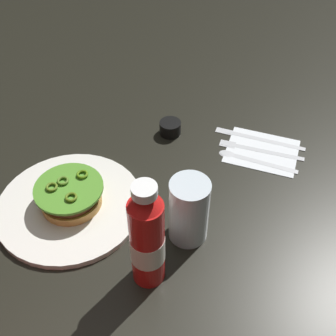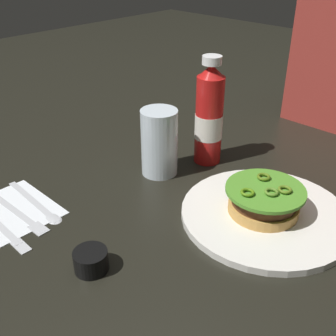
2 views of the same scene
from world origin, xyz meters
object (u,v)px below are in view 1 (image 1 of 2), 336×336
object	(u,v)px
fork_utensil	(254,148)
dinner_plate	(70,205)
water_glass	(189,211)
napkin	(262,151)
butter_knife	(254,137)
spoon_utensil	(247,158)
burger_sandwich	(70,195)
condiment_cup	(169,127)
ketchup_bottle	(147,240)

from	to	relation	value
fork_utensil	dinner_plate	bearing A→B (deg)	42.91
water_glass	napkin	size ratio (longest dim) A/B	0.86
butter_knife	spoon_utensil	world-z (taller)	same
fork_utensil	spoon_utensil	size ratio (longest dim) A/B	1.08
dinner_plate	water_glass	bearing A→B (deg)	-176.22
dinner_plate	butter_knife	world-z (taller)	dinner_plate
fork_utensil	water_glass	bearing A→B (deg)	75.34
burger_sandwich	napkin	world-z (taller)	burger_sandwich
condiment_cup	napkin	bearing A→B (deg)	-178.10
burger_sandwich	butter_knife	distance (m)	0.44
condiment_cup	fork_utensil	distance (m)	0.20
water_glass	fork_utensil	bearing A→B (deg)	-104.66
water_glass	condiment_cup	world-z (taller)	water_glass
condiment_cup	fork_utensil	size ratio (longest dim) A/B	0.26
dinner_plate	ketchup_bottle	world-z (taller)	ketchup_bottle
napkin	fork_utensil	size ratio (longest dim) A/B	0.82
ketchup_bottle	spoon_utensil	xyz separation A→B (m)	(-0.10, -0.34, -0.10)
water_glass	condiment_cup	size ratio (longest dim) A/B	2.66
napkin	water_glass	bearing A→B (deg)	71.73
ketchup_bottle	fork_utensil	xyz separation A→B (m)	(-0.11, -0.38, -0.10)
ketchup_bottle	napkin	distance (m)	0.41
dinner_plate	napkin	bearing A→B (deg)	-138.71
butter_knife	ketchup_bottle	bearing A→B (deg)	76.37
dinner_plate	water_glass	xyz separation A→B (m)	(-0.24, -0.02, 0.06)
ketchup_bottle	water_glass	xyz separation A→B (m)	(-0.04, -0.11, -0.03)
dinner_plate	burger_sandwich	world-z (taller)	burger_sandwich
dinner_plate	burger_sandwich	distance (m)	0.03
burger_sandwich	ketchup_bottle	distance (m)	0.23
butter_knife	spoon_utensil	xyz separation A→B (m)	(0.00, 0.08, 0.00)
butter_knife	spoon_utensil	bearing A→B (deg)	88.82
burger_sandwich	water_glass	xyz separation A→B (m)	(-0.24, -0.01, 0.03)
burger_sandwich	butter_knife	world-z (taller)	burger_sandwich
water_glass	butter_knife	bearing A→B (deg)	-101.57
dinner_plate	condiment_cup	distance (m)	0.30
condiment_cup	butter_knife	bearing A→B (deg)	-166.67
butter_knife	fork_utensil	size ratio (longest dim) A/B	1.10
condiment_cup	spoon_utensil	size ratio (longest dim) A/B	0.28
ketchup_bottle	spoon_utensil	bearing A→B (deg)	-106.25
condiment_cup	napkin	size ratio (longest dim) A/B	0.32
dinner_plate	spoon_utensil	size ratio (longest dim) A/B	1.62
ketchup_bottle	water_glass	size ratio (longest dim) A/B	1.67
burger_sandwich	butter_knife	xyz separation A→B (m)	(-0.30, -0.33, -0.03)
water_glass	butter_knife	xyz separation A→B (m)	(-0.06, -0.31, -0.06)
napkin	spoon_utensil	world-z (taller)	spoon_utensil
napkin	burger_sandwich	bearing A→B (deg)	41.36
dinner_plate	napkin	size ratio (longest dim) A/B	1.83
dinner_plate	napkin	distance (m)	0.44
water_glass	napkin	bearing A→B (deg)	-108.27
burger_sandwich	fork_utensil	distance (m)	0.42
butter_knife	condiment_cup	bearing A→B (deg)	13.33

